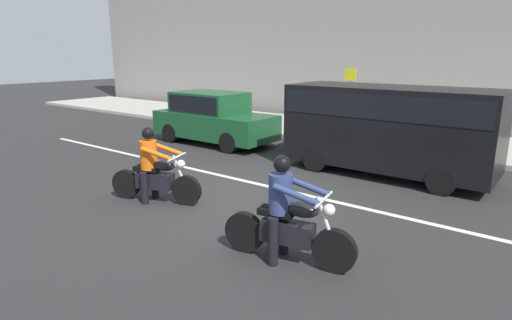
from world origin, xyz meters
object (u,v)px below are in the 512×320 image
(parked_van_black, at_px, (389,124))
(street_sign_post, at_px, (350,93))
(parked_sedan_forest_green, at_px, (213,117))
(motorcycle_with_rider_denim_blue, at_px, (287,219))
(motorcycle_with_rider_orange_stripe, at_px, (154,172))

(parked_van_black, height_order, street_sign_post, street_sign_post)
(parked_sedan_forest_green, height_order, street_sign_post, street_sign_post)
(street_sign_post, bearing_deg, parked_van_black, -54.42)
(motorcycle_with_rider_denim_blue, distance_m, motorcycle_with_rider_orange_stripe, 3.62)
(parked_van_black, height_order, parked_sedan_forest_green, parked_van_black)
(parked_sedan_forest_green, bearing_deg, motorcycle_with_rider_orange_stripe, -58.53)
(motorcycle_with_rider_orange_stripe, bearing_deg, parked_sedan_forest_green, 121.47)
(parked_sedan_forest_green, xyz_separation_m, street_sign_post, (2.88, 4.36, 0.68))
(motorcycle_with_rider_orange_stripe, distance_m, parked_van_black, 5.79)
(motorcycle_with_rider_orange_stripe, xyz_separation_m, parked_sedan_forest_green, (-3.07, 5.01, 0.25))
(motorcycle_with_rider_orange_stripe, bearing_deg, street_sign_post, 91.12)
(parked_sedan_forest_green, bearing_deg, motorcycle_with_rider_denim_blue, -39.74)
(parked_van_black, distance_m, parked_sedan_forest_green, 6.10)
(motorcycle_with_rider_denim_blue, relative_size, street_sign_post, 0.87)
(parked_sedan_forest_green, bearing_deg, street_sign_post, 56.54)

